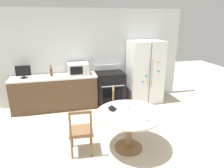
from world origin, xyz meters
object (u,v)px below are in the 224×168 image
Objects in this scene: dining_chair_left at (81,131)px; dining_chair_far at (120,107)px; wallet at (112,109)px; refrigerator at (145,72)px; microwave at (78,69)px; counter_bottle at (51,72)px; oven_range at (110,88)px; countertop_tv at (23,71)px; candle_glass at (126,107)px.

dining_chair_left is 1.24m from dining_chair_far.
dining_chair_left reaches higher than wallet.
refrigerator is 3.16× the size of microwave.
dining_chair_far is at bearing -59.25° from microwave.
microwave is at bearing 0.79° from counter_bottle.
counter_bottle is at bearing 177.67° from oven_range.
countertop_tv is (-1.36, -0.03, 0.02)m from microwave.
oven_range is 13.38× the size of candle_glass.
refrigerator is 2.24m from candle_glass.
refrigerator is at bearing -1.55° from countertop_tv.
counter_bottle reaches higher than dining_chair_far.
wallet is at bearing -77.82° from microwave.
oven_range is 6.19× the size of wallet.
refrigerator is 4.89× the size of countertop_tv.
countertop_tv is 2.06× the size of wallet.
counter_bottle is 1.72× the size of wallet.
refrigerator is 1.89m from microwave.
countertop_tv is (-2.23, 0.04, 0.60)m from oven_range.
counter_bottle is (-1.56, 0.06, 0.55)m from oven_range.
dining_chair_far is (0.80, -1.34, -0.62)m from microwave.
candle_glass is (-1.17, -1.92, -0.11)m from refrigerator.
candle_glass is at bearing -43.98° from countertop_tv.
countertop_tv reaches higher than microwave.
countertop_tv is at bearing -108.50° from dining_chair_far.
dining_chair_left is 11.18× the size of candle_glass.
countertop_tv is at bearing -178.17° from counter_bottle.
countertop_tv is 2.61m from dining_chair_far.
oven_range is at bearing 67.76° from dining_chair_left.
wallet is (0.60, 0.10, 0.33)m from dining_chair_left.
countertop_tv is 0.40× the size of dining_chair_far.
oven_range is at bearing 177.43° from refrigerator.
microwave is 3.19× the size of wallet.
dining_chair_left is at bearing -172.96° from candle_glass.
dining_chair_far is (-0.07, -1.27, -0.03)m from oven_range.
oven_range is 1.20× the size of dining_chair_left.
refrigerator reaches higher than microwave.
countertop_tv is 0.40× the size of dining_chair_left.
counter_bottle is 2.27m from dining_chair_left.
dining_chair_far is at bearing 43.90° from dining_chair_left.
candle_glass is (0.87, 0.11, 0.33)m from dining_chair_left.
oven_range is 1.99m from candle_glass.
oven_range is 1.65m from counter_bottle.
wallet is at bearing -60.86° from counter_bottle.
candle_glass is at bearing -70.66° from microwave.
counter_bottle reaches higher than dining_chair_left.
oven_range is at bearing -2.33° from counter_bottle.
oven_range is at bearing 77.90° from wallet.
microwave is at bearing 89.85° from dining_chair_left.
countertop_tv is 1.20× the size of counter_bottle.
dining_chair_left is at bearing -135.18° from refrigerator.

